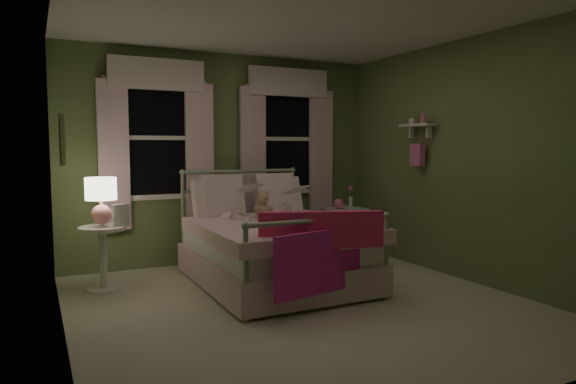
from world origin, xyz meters
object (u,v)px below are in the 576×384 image
bed (273,247)px  nightstand_left (103,249)px  child_left (234,190)px  teddy_bear (263,207)px  nightstand_right (345,216)px  child_right (280,193)px  table_lamp (101,196)px

bed → nightstand_left: 1.73m
bed → nightstand_left: bed is taller
child_left → teddy_bear: bearing=145.5°
nightstand_left → child_left: bearing=-4.1°
bed → child_left: size_ratio=2.54×
bed → teddy_bear: bearing=90.0°
nightstand_left → nightstand_right: (3.02, 0.22, 0.13)m
nightstand_right → bed: bearing=-151.6°
child_right → table_lamp: child_right is taller
child_right → nightstand_left: (-1.93, 0.10, -0.50)m
bed → nightstand_right: size_ratio=3.18×
bed → nightstand_right: (1.37, 0.74, 0.17)m
teddy_bear → nightstand_left: 1.71m
nightstand_right → child_right: bearing=-163.6°
child_left → teddy_bear: 0.37m
table_lamp → nightstand_right: table_lamp is taller
table_lamp → nightstand_right: 3.05m
child_left → nightstand_left: (-1.37, 0.10, -0.55)m
bed → teddy_bear: size_ratio=6.66×
child_right → bed: bearing=76.3°
child_right → nightstand_right: size_ratio=1.08×
teddy_bear → table_lamp: 1.67m
table_lamp → bed: bearing=-17.5°
child_right → table_lamp: 1.93m
nightstand_right → child_left: bearing=-169.0°
teddy_bear → nightstand_left: (-1.65, 0.26, -0.37)m
child_right → nightstand_right: (1.09, 0.32, -0.36)m
child_left → nightstand_left: size_ratio=1.23×
bed → table_lamp: bearing=162.5°
teddy_bear → bed: bearing=-90.0°
child_right → child_left: bearing=19.9°
nightstand_left → nightstand_right: size_ratio=1.02×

